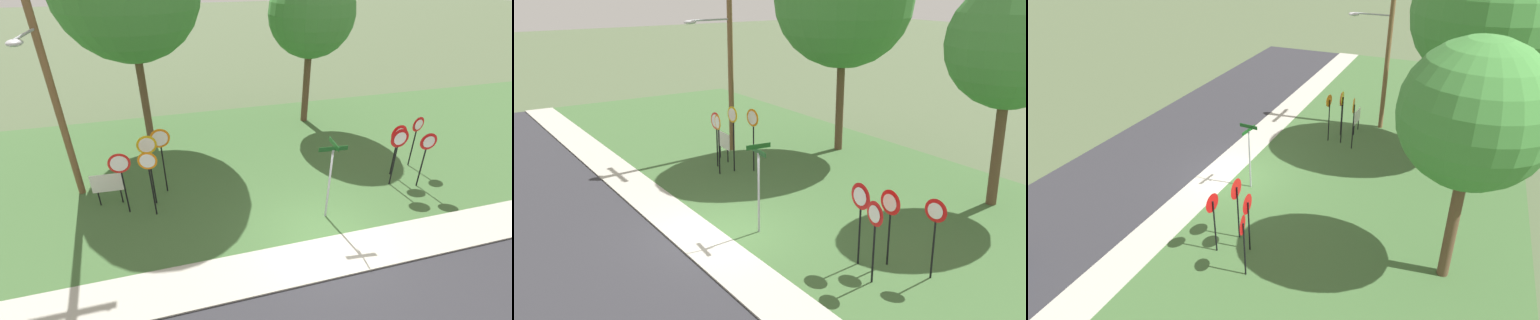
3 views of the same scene
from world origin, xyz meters
The scene contains 16 objects.
ground_plane centered at (0.00, 0.00, 0.00)m, with size 160.00×160.00×0.00m, color #4C5B3D.
road_asphalt centered at (0.00, -4.80, 0.01)m, with size 44.00×6.40×0.01m, color #2D2D33.
sidewalk_strip centered at (0.00, -0.80, 0.03)m, with size 44.00×1.60×0.06m, color #ADAA9E.
grass_median centered at (0.00, 6.00, 0.02)m, with size 44.00×12.00×0.04m, color #3D6033.
stop_sign_near_left centered at (-5.17, 2.66, 1.82)m, with size 0.62×0.13×2.49m.
stop_sign_near_right centered at (-6.09, 3.05, 1.75)m, with size 0.71×0.10×2.36m.
stop_sign_far_left centered at (-4.73, 4.03, 1.96)m, with size 0.72×0.13×2.64m.
stop_sign_far_center centered at (-5.16, 3.34, 2.02)m, with size 0.66×0.11×2.75m.
yield_sign_near_left centered at (3.86, 2.17, 1.84)m, with size 0.76×0.10×2.42m.
yield_sign_near_right centered at (4.34, 2.83, 1.70)m, with size 0.72×0.11×2.23m.
yield_sign_far_left centered at (5.54, 3.27, 1.72)m, with size 0.64×0.16×2.27m.
yield_sign_far_right centered at (4.84, 1.79, 1.74)m, with size 0.68×0.12×2.30m.
street_name_post centered at (0.51, 1.01, 1.77)m, with size 0.96×0.81×2.90m.
utility_pole centered at (-7.91, 4.68, 4.54)m, with size 2.10×2.32×8.31m.
notice_board centered at (-6.74, 3.75, 0.87)m, with size 1.10×0.09×1.25m.
oak_tree_right centered at (3.04, 9.22, 5.61)m, with size 4.25×4.25×7.71m.
Camera 2 is at (14.68, -7.86, 7.73)m, focal length 40.32 mm.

